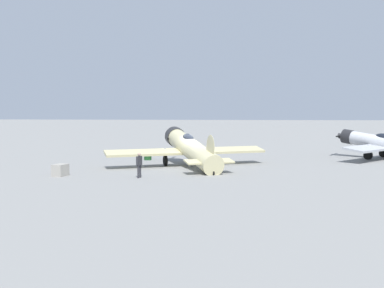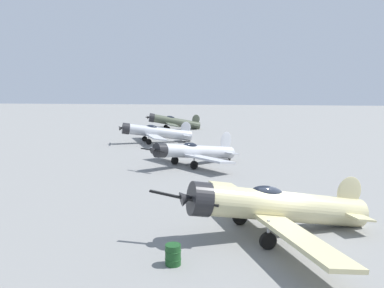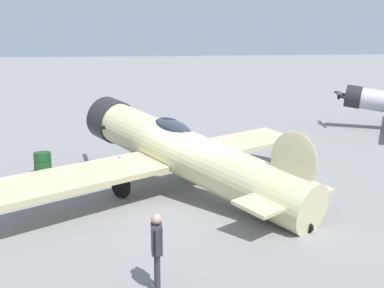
{
  "view_description": "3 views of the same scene",
  "coord_description": "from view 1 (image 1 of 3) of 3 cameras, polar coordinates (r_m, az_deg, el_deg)",
  "views": [
    {
      "loc": [
        4.06,
        -33.23,
        4.25
      ],
      "look_at": [
        0.0,
        0.0,
        1.8
      ],
      "focal_mm": 41.13,
      "sensor_mm": 36.0,
      "label": 1
    },
    {
      "loc": [
        -18.89,
        1.24,
        7.12
      ],
      "look_at": [
        20.48,
        8.48,
        1.6
      ],
      "focal_mm": 35.02,
      "sensor_mm": 36.0,
      "label": 2
    },
    {
      "loc": [
        -5.13,
        -14.95,
        4.96
      ],
      "look_at": [
        0.0,
        0.0,
        1.8
      ],
      "focal_mm": 46.57,
      "sensor_mm": 36.0,
      "label": 3
    }
  ],
  "objects": [
    {
      "name": "ground_crew_mechanic",
      "position": [
        28.5,
        -6.87,
        -2.41
      ],
      "size": [
        0.32,
        0.62,
        1.63
      ],
      "rotation": [
        0.0,
        0.0,
        2.92
      ],
      "color": "#2D2D33",
      "rests_on": "ground_plane"
    },
    {
      "name": "airplane_foreground",
      "position": [
        34.08,
        -0.28,
        -0.55
      ],
      "size": [
        12.34,
        10.94,
        3.11
      ],
      "rotation": [
        0.0,
        0.0,
        2.02
      ],
      "color": "beige",
      "rests_on": "ground_plane"
    },
    {
      "name": "ground_plane",
      "position": [
        33.75,
        0.0,
        -3.05
      ],
      "size": [
        400.0,
        400.0,
        0.0
      ],
      "primitive_type": "plane",
      "color": "gray"
    },
    {
      "name": "fuel_drum",
      "position": [
        39.07,
        -5.76,
        -1.43
      ],
      "size": [
        0.69,
        0.69,
        0.88
      ],
      "color": "#19471E",
      "rests_on": "ground_plane"
    },
    {
      "name": "equipment_crate",
      "position": [
        30.46,
        -16.71,
        -3.27
      ],
      "size": [
        0.93,
        1.12,
        0.79
      ],
      "rotation": [
        0.0,
        0.0,
        1.36
      ],
      "color": "#9E998E",
      "rests_on": "ground_plane"
    }
  ]
}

